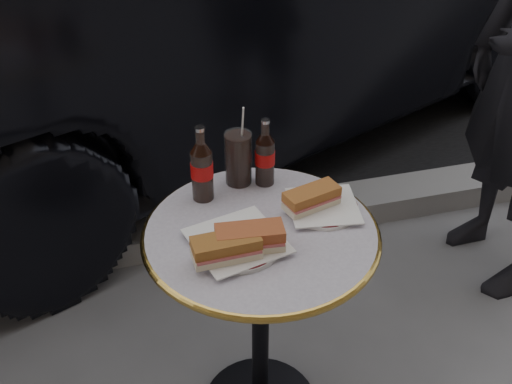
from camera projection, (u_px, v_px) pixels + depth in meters
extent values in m
cube|color=gray|center=(205.00, 229.00, 2.76)|extent=(40.00, 0.20, 0.12)
cylinder|color=silver|center=(237.00, 243.00, 1.61)|extent=(0.24, 0.24, 0.01)
cylinder|color=white|center=(323.00, 208.00, 1.73)|extent=(0.24, 0.24, 0.01)
cube|color=#985C26|center=(226.00, 249.00, 1.53)|extent=(0.17, 0.08, 0.06)
cube|color=#AC522B|center=(250.00, 239.00, 1.57)|extent=(0.17, 0.09, 0.06)
cube|color=#A55E29|center=(311.00, 199.00, 1.71)|extent=(0.16, 0.11, 0.05)
cylinder|color=black|center=(238.00, 158.00, 1.80)|extent=(0.10, 0.10, 0.16)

